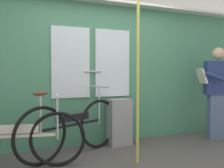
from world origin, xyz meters
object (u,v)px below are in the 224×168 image
Objects in this scene: passenger_reading_newspaper at (217,91)px; handrail_pole at (138,75)px; bicycle_leaning_behind at (14,139)px; bicycle_near_door at (73,127)px; trash_bin_by_wall at (119,122)px.

handrail_pole reaches higher than passenger_reading_newspaper.
handrail_pole is (1.48, -0.35, 0.77)m from bicycle_leaning_behind.
bicycle_leaning_behind is 0.73× the size of handrail_pole.
bicycle_leaning_behind is at bearing 166.67° from handrail_pole.
bicycle_near_door is 1.18m from handrail_pole.
bicycle_leaning_behind is (-0.76, -0.21, -0.03)m from bicycle_near_door.
trash_bin_by_wall is at bearing 12.10° from passenger_reading_newspaper.
trash_bin_by_wall is at bearing 83.36° from handrail_pole.
passenger_reading_newspaper reaches higher than bicycle_leaning_behind.
handrail_pole is (0.72, -0.56, 0.74)m from bicycle_near_door.
trash_bin_by_wall is at bearing 28.20° from bicycle_leaning_behind.
passenger_reading_newspaper is 1.81m from trash_bin_by_wall.
passenger_reading_newspaper reaches higher than trash_bin_by_wall.
trash_bin_by_wall is at bearing -7.39° from bicycle_near_door.
bicycle_near_door is at bearing 142.23° from handrail_pole.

